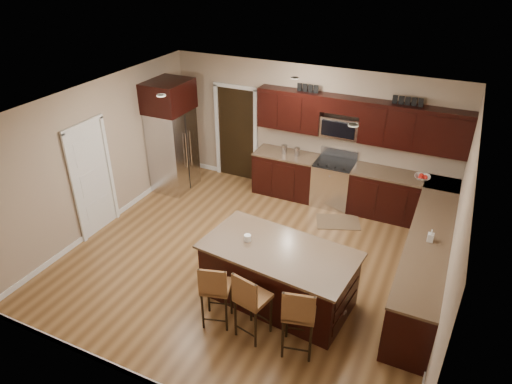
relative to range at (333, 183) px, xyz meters
The scene contains 23 objects.
floor 2.59m from the range, 105.51° to the right, with size 6.00×6.00×0.00m, color olive.
ceiling 3.38m from the range, 105.51° to the right, with size 6.00×6.00×0.00m, color silver.
wall_back 1.15m from the range, 156.28° to the left, with size 6.00×6.00×0.00m, color tan.
wall_left 4.51m from the range, 146.33° to the right, with size 5.50×5.50×0.00m, color tan.
wall_right 3.49m from the range, 46.57° to the right, with size 5.50×5.50×0.00m, color tan.
base_cabinets 1.58m from the range, 39.46° to the right, with size 4.02×3.96×0.92m.
upper_cabinets 1.42m from the range, 20.23° to the left, with size 4.00×0.33×0.80m.
range is the anchor object (origin of this frame).
microwave 1.16m from the range, 90.00° to the left, with size 0.76×0.31×0.40m, color silver.
doorway 2.41m from the range, behind, with size 0.85×0.03×2.06m, color black.
pantry_door 4.61m from the range, 143.07° to the right, with size 0.03×0.80×2.04m, color white.
letter_decor 1.84m from the range, 31.31° to the left, with size 2.20×0.03×0.15m, color black, non-canonical shape.
island 3.12m from the range, 88.07° to the right, with size 2.33×1.39×0.92m.
stool_left 3.99m from the range, 96.86° to the right, with size 0.48×0.48×1.04m.
stool_mid 3.96m from the range, 89.23° to the right, with size 0.48×0.48×1.07m.
stool_right 4.03m from the range, 79.55° to the right, with size 0.49×0.49×1.10m.
refrigerator 3.46m from the range, 167.07° to the right, with size 0.79×0.93×2.35m.
floor_mat 0.87m from the range, 62.82° to the right, with size 0.82×0.55×0.01m, color brown.
fruit_bowl 1.72m from the range, ahead, with size 0.29×0.29×0.07m, color silver.
soap_bottle 2.89m from the range, 44.58° to the right, with size 0.09×0.09×0.19m, color #B2B2B2.
canister_tall 1.21m from the range, behind, with size 0.12×0.12×0.18m, color silver.
canister_short 0.96m from the range, behind, with size 0.11×0.11×0.18m, color silver.
island_jar 3.18m from the range, 97.22° to the right, with size 0.10×0.10×0.10m, color white.
Camera 1 is at (2.73, -5.57, 4.79)m, focal length 32.00 mm.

